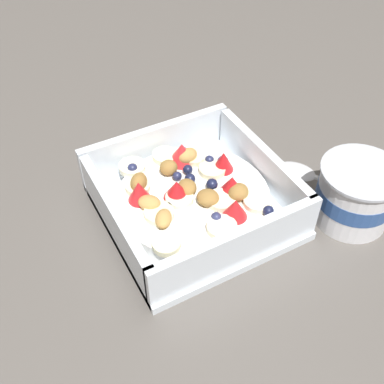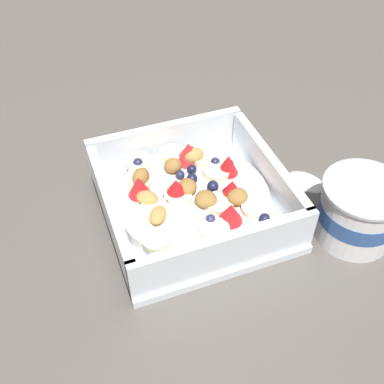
{
  "view_description": "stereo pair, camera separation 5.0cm",
  "coord_description": "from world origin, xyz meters",
  "views": [
    {
      "loc": [
        0.15,
        0.31,
        0.39
      ],
      "look_at": [
        -0.02,
        -0.0,
        0.03
      ],
      "focal_mm": 43.44,
      "sensor_mm": 36.0,
      "label": 1
    },
    {
      "loc": [
        0.11,
        0.33,
        0.39
      ],
      "look_at": [
        -0.02,
        -0.0,
        0.03
      ],
      "focal_mm": 43.44,
      "sensor_mm": 36.0,
      "label": 2
    }
  ],
  "objects": [
    {
      "name": "spoon",
      "position": [
        -0.18,
        0.02,
        0.0
      ],
      "size": [
        0.11,
        0.16,
        0.01
      ],
      "color": "silver",
      "rests_on": "ground"
    },
    {
      "name": "yogurt_cup",
      "position": [
        -0.17,
        0.09,
        0.03
      ],
      "size": [
        0.09,
        0.09,
        0.07
      ],
      "color": "white",
      "rests_on": "ground"
    },
    {
      "name": "ground_plane",
      "position": [
        0.0,
        0.0,
        0.0
      ],
      "size": [
        2.4,
        2.4,
        0.0
      ],
      "primitive_type": "plane",
      "color": "#56514C"
    },
    {
      "name": "fruit_bowl",
      "position": [
        -0.02,
        -0.0,
        0.02
      ],
      "size": [
        0.19,
        0.19,
        0.06
      ],
      "color": "white",
      "rests_on": "ground"
    }
  ]
}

